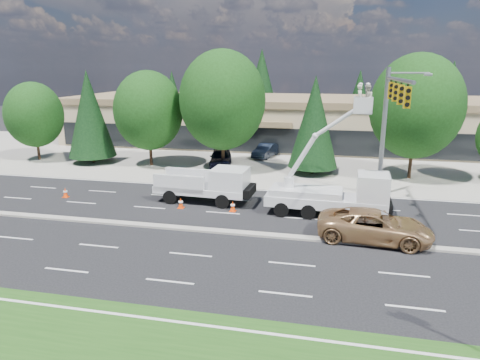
% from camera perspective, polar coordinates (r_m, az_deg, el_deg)
% --- Properties ---
extents(ground, '(140.00, 140.00, 0.00)m').
position_cam_1_polar(ground, '(24.38, -4.20, -6.82)').
color(ground, black).
rests_on(ground, ground).
extents(concrete_apron, '(140.00, 22.00, 0.01)m').
position_cam_1_polar(concrete_apron, '(43.16, 3.26, 2.81)').
color(concrete_apron, gray).
rests_on(concrete_apron, ground).
extents(road_median, '(120.00, 0.55, 0.12)m').
position_cam_1_polar(road_median, '(24.36, -4.20, -6.69)').
color(road_median, gray).
rests_on(road_median, ground).
extents(strip_mall, '(50.40, 15.40, 5.50)m').
position_cam_1_polar(strip_mall, '(52.46, 5.04, 8.05)').
color(strip_mall, tan).
rests_on(strip_mall, ground).
extents(tree_front_a, '(5.51, 5.51, 7.64)m').
position_cam_1_polar(tree_front_a, '(46.70, -25.76, 7.84)').
color(tree_front_a, '#332114').
rests_on(tree_front_a, ground).
extents(tree_front_b, '(4.44, 4.44, 8.74)m').
position_cam_1_polar(tree_front_b, '(43.28, -19.42, 8.31)').
color(tree_front_b, '#332114').
rests_on(tree_front_b, ground).
extents(tree_front_c, '(6.30, 6.30, 8.74)m').
position_cam_1_polar(tree_front_c, '(40.44, -12.11, 9.03)').
color(tree_front_c, '#332114').
rests_on(tree_front_c, ground).
extents(tree_front_d, '(7.59, 7.59, 10.54)m').
position_cam_1_polar(tree_front_d, '(38.03, -2.35, 10.58)').
color(tree_front_d, '#332114').
rests_on(tree_front_d, ground).
extents(tree_front_e, '(4.23, 4.23, 8.35)m').
position_cam_1_polar(tree_front_e, '(37.02, 9.86, 7.63)').
color(tree_front_e, '#332114').
rests_on(tree_front_e, ground).
extents(tree_front_f, '(7.30, 7.30, 10.13)m').
position_cam_1_polar(tree_front_f, '(37.41, 22.45, 9.05)').
color(tree_front_f, '#332114').
rests_on(tree_front_f, ground).
extents(tree_back_a, '(4.27, 4.27, 8.43)m').
position_cam_1_polar(tree_back_a, '(68.41, -8.98, 10.92)').
color(tree_back_a, '#332114').
rests_on(tree_back_a, ground).
extents(tree_back_b, '(5.88, 5.88, 11.59)m').
position_cam_1_polar(tree_back_b, '(64.63, 2.90, 12.37)').
color(tree_back_b, '#332114').
rests_on(tree_back_b, ground).
extents(tree_back_c, '(4.39, 4.39, 8.65)m').
position_cam_1_polar(tree_back_c, '(63.96, 15.56, 10.41)').
color(tree_back_c, '#332114').
rests_on(tree_back_c, ground).
extents(tree_back_d, '(5.00, 5.00, 9.87)m').
position_cam_1_polar(tree_back_d, '(65.67, 26.26, 10.12)').
color(tree_back_d, '#332114').
rests_on(tree_back_d, ground).
extents(signal_mast, '(2.76, 10.16, 9.00)m').
position_cam_1_polar(signal_mast, '(29.12, 19.29, 8.25)').
color(signal_mast, gray).
rests_on(signal_mast, ground).
extents(utility_pickup, '(6.44, 2.76, 2.43)m').
position_cam_1_polar(utility_pickup, '(29.25, -4.23, -1.04)').
color(utility_pickup, silver).
rests_on(utility_pickup, ground).
extents(bucket_truck, '(7.45, 2.65, 8.12)m').
position_cam_1_polar(bucket_truck, '(26.90, 12.71, -1.26)').
color(bucket_truck, silver).
rests_on(bucket_truck, ground).
extents(traffic_cone_a, '(0.40, 0.40, 0.70)m').
position_cam_1_polar(traffic_cone_a, '(32.83, -22.26, -1.56)').
color(traffic_cone_a, '#F93F07').
rests_on(traffic_cone_a, ground).
extents(traffic_cone_b, '(0.40, 0.40, 0.70)m').
position_cam_1_polar(traffic_cone_b, '(28.34, -7.91, -3.07)').
color(traffic_cone_b, '#F93F07').
rests_on(traffic_cone_b, ground).
extents(traffic_cone_c, '(0.40, 0.40, 0.70)m').
position_cam_1_polar(traffic_cone_c, '(27.44, -0.98, -3.53)').
color(traffic_cone_c, '#F93F07').
rests_on(traffic_cone_c, ground).
extents(traffic_cone_d, '(0.40, 0.40, 0.70)m').
position_cam_1_polar(traffic_cone_d, '(26.58, 12.91, -4.53)').
color(traffic_cone_d, '#F93F07').
rests_on(traffic_cone_d, ground).
extents(traffic_cone_e, '(0.40, 0.40, 0.70)m').
position_cam_1_polar(traffic_cone_e, '(26.67, 18.03, -4.84)').
color(traffic_cone_e, '#F93F07').
rests_on(traffic_cone_e, ground).
extents(minivan, '(6.17, 3.28, 1.65)m').
position_cam_1_polar(minivan, '(23.89, 17.53, -5.86)').
color(minivan, tan).
rests_on(minivan, ground).
extents(parked_car_west, '(2.96, 5.19, 1.66)m').
position_cam_1_polar(parked_car_west, '(39.86, -2.59, 3.02)').
color(parked_car_west, black).
rests_on(parked_car_west, ground).
extents(parked_car_east, '(2.49, 4.50, 1.40)m').
position_cam_1_polar(parked_car_east, '(43.99, 3.48, 3.96)').
color(parked_car_east, black).
rests_on(parked_car_east, ground).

